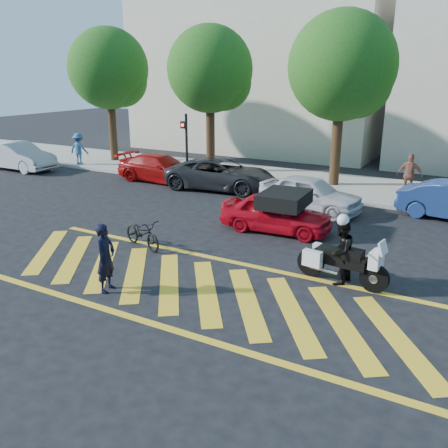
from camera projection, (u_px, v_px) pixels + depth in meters
The scene contains 19 objects.
ground at pixel (189, 286), 11.64m from camera, with size 90.00×90.00×0.00m, color black.
sidewalk at pixel (333, 186), 21.59m from camera, with size 60.00×5.00×0.15m, color #9E998E.
crosswalk at pixel (188, 286), 11.66m from camera, with size 12.33×4.00×0.01m.
building_left at pixel (260, 72), 31.28m from camera, with size 16.00×8.00×10.00m, color beige.
tree_far_left at pixel (111, 72), 26.10m from camera, with size 4.40×4.40×7.41m.
tree_left at pixel (213, 73), 23.10m from camera, with size 4.20×4.20×7.26m.
tree_center at pixel (345, 70), 20.05m from camera, with size 4.60×4.60×7.56m.
signal_pole at pixel (186, 142), 22.16m from camera, with size 0.28×0.43×3.20m.
officer_bike at pixel (106, 258), 11.17m from camera, with size 0.61×0.40×1.69m, color black.
bicycle at pixel (142, 233), 14.11m from camera, with size 0.58×1.66×0.87m, color black.
police_motorcycle at pixel (340, 261), 11.67m from camera, with size 2.37×0.84×1.05m.
officer_moto at pixel (341, 252), 11.59m from camera, with size 0.80×0.62×1.65m, color black.
red_convertible at pixel (276, 213), 15.49m from camera, with size 1.47×3.65×1.24m, color red.
parked_far_left at pixel (19, 156), 25.30m from camera, with size 1.53×4.40×1.45m, color #A9ABB1.
parked_left at pixel (161, 168), 22.63m from camera, with size 1.79×4.41×1.28m, color #9E0A09.
parked_mid_left at pixel (221, 174), 21.08m from camera, with size 2.27×4.92×1.37m, color black.
parked_mid_right at pixel (310, 194), 17.77m from camera, with size 1.58×3.93×1.34m, color silver.
pedestrian_left at pixel (79, 149), 26.02m from camera, with size 1.10×0.63×1.70m, color #345E8F.
pedestrian_right at pixel (410, 175), 19.37m from camera, with size 1.01×0.42×1.72m, color #935743.
Camera 1 is at (5.92, -8.85, 5.02)m, focal length 38.00 mm.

